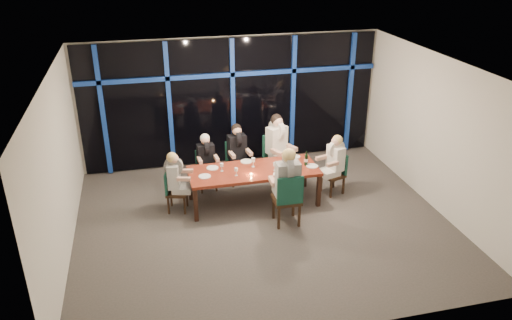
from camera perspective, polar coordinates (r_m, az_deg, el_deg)
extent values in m
plane|color=#534D49|center=(9.66, 0.84, -7.12)|extent=(7.00, 7.00, 0.00)
cube|color=silver|center=(11.71, -2.77, 6.77)|extent=(7.00, 0.04, 3.00)
cube|color=silver|center=(6.45, 7.61, -9.34)|extent=(7.00, 0.04, 3.00)
cube|color=silver|center=(8.84, -21.66, -1.13)|extent=(0.04, 6.00, 3.00)
cube|color=silver|center=(10.34, 20.06, 2.81)|extent=(0.04, 6.00, 3.00)
cube|color=white|center=(8.47, 0.97, 10.40)|extent=(7.00, 6.00, 0.04)
cube|color=black|center=(11.65, -2.71, 6.68)|extent=(6.86, 0.04, 2.94)
cube|color=navy|center=(11.45, -17.12, 5.28)|extent=(0.10, 0.10, 2.94)
cube|color=navy|center=(11.43, -9.85, 5.99)|extent=(0.10, 0.10, 2.94)
cube|color=navy|center=(11.60, -2.67, 6.61)|extent=(0.10, 0.10, 2.94)
cube|color=navy|center=(11.95, 4.23, 7.10)|extent=(0.10, 0.10, 2.94)
cube|color=navy|center=(12.45, 10.66, 7.47)|extent=(0.10, 0.10, 2.94)
cube|color=navy|center=(11.42, -2.73, 9.76)|extent=(6.86, 0.10, 0.10)
cube|color=#FF2D14|center=(12.00, 2.18, 10.46)|extent=(0.60, 0.05, 0.35)
cube|color=maroon|center=(9.99, -0.27, -1.26)|extent=(2.60, 1.00, 0.06)
cube|color=black|center=(9.60, -6.90, -5.13)|extent=(0.08, 0.08, 0.69)
cube|color=black|center=(10.12, 7.18, -3.50)|extent=(0.08, 0.08, 0.69)
cube|color=black|center=(10.37, -7.52, -2.78)|extent=(0.08, 0.08, 0.69)
cube|color=black|center=(10.85, 5.58, -1.38)|extent=(0.08, 0.08, 0.69)
cube|color=#311D10|center=(10.72, -5.63, -1.41)|extent=(0.43, 0.43, 0.05)
cube|color=#184D3C|center=(10.77, -5.90, 0.13)|extent=(0.40, 0.08, 0.44)
cube|color=#311D10|center=(10.64, -6.23, -2.92)|extent=(0.04, 0.04, 0.37)
cube|color=#311D10|center=(10.70, -4.56, -2.68)|extent=(0.04, 0.04, 0.37)
cube|color=#311D10|center=(10.92, -6.59, -2.18)|extent=(0.04, 0.04, 0.37)
cube|color=#311D10|center=(10.98, -4.96, -1.95)|extent=(0.04, 0.04, 0.37)
cube|color=#311D10|center=(10.94, -2.10, -0.55)|extent=(0.49, 0.49, 0.06)
cube|color=#184D3C|center=(10.99, -2.45, 1.07)|extent=(0.44, 0.10, 0.48)
cube|color=#311D10|center=(10.84, -2.65, -2.16)|extent=(0.04, 0.04, 0.40)
cube|color=#311D10|center=(10.94, -0.92, -1.87)|extent=(0.04, 0.04, 0.40)
cube|color=#311D10|center=(11.14, -3.21, -1.41)|extent=(0.04, 0.04, 0.40)
cube|color=#311D10|center=(11.23, -1.53, -1.14)|extent=(0.04, 0.04, 0.40)
cube|color=#311D10|center=(11.06, 2.48, 0.04)|extent=(0.64, 0.64, 0.06)
cube|color=#184D3C|center=(11.10, 1.80, 1.78)|extent=(0.47, 0.24, 0.54)
cube|color=#311D10|center=(10.93, 2.31, -1.78)|extent=(0.06, 0.06, 0.45)
cube|color=#311D10|center=(11.15, 3.85, -1.25)|extent=(0.06, 0.06, 0.45)
cube|color=#311D10|center=(11.20, 1.06, -1.08)|extent=(0.06, 0.06, 0.45)
cube|color=#311D10|center=(11.42, 2.59, -0.57)|extent=(0.06, 0.06, 0.45)
cube|color=#311D10|center=(9.99, -9.00, -3.68)|extent=(0.48, 0.48, 0.05)
cube|color=#184D3C|center=(9.91, -10.09, -2.45)|extent=(0.14, 0.40, 0.44)
cube|color=#311D10|center=(9.92, -8.15, -5.21)|extent=(0.04, 0.04, 0.37)
cube|color=#311D10|center=(10.20, -7.89, -4.32)|extent=(0.04, 0.04, 0.37)
cube|color=#311D10|center=(9.98, -9.97, -5.17)|extent=(0.04, 0.04, 0.37)
cube|color=#311D10|center=(10.25, -9.66, -4.29)|extent=(0.04, 0.04, 0.37)
cube|color=#311D10|center=(10.64, 8.78, -1.71)|extent=(0.51, 0.51, 0.06)
cube|color=#184D3C|center=(10.64, 9.64, -0.29)|extent=(0.16, 0.41, 0.46)
cube|color=#311D10|center=(10.76, 7.47, -2.63)|extent=(0.05, 0.05, 0.39)
cube|color=#311D10|center=(10.53, 8.55, -3.34)|extent=(0.05, 0.05, 0.39)
cube|color=#311D10|center=(10.95, 8.85, -2.22)|extent=(0.05, 0.05, 0.39)
cube|color=#311D10|center=(10.72, 9.95, -2.91)|extent=(0.05, 0.05, 0.39)
cube|color=#311D10|center=(9.43, 3.51, -4.54)|extent=(0.50, 0.50, 0.07)
cube|color=#184D3C|center=(9.10, 3.93, -3.56)|extent=(0.50, 0.06, 0.55)
cube|color=#311D10|center=(9.77, 4.27, -5.21)|extent=(0.04, 0.04, 0.46)
cube|color=#311D10|center=(9.68, 2.02, -5.48)|extent=(0.04, 0.04, 0.46)
cube|color=#311D10|center=(9.45, 4.96, -6.37)|extent=(0.04, 0.04, 0.46)
cube|color=#311D10|center=(9.35, 2.62, -6.66)|extent=(0.04, 0.04, 0.46)
cube|color=black|center=(10.59, -5.52, -1.22)|extent=(0.35, 0.40, 0.12)
cube|color=black|center=(10.59, -5.76, 0.53)|extent=(0.37, 0.24, 0.50)
cylinder|color=black|center=(10.51, -5.81, 1.50)|extent=(0.12, 0.38, 0.37)
sphere|color=tan|center=(10.43, -5.82, 2.27)|extent=(0.19, 0.19, 0.19)
sphere|color=silver|center=(10.46, -5.87, 2.48)|extent=(0.20, 0.20, 0.20)
cube|color=tan|center=(10.36, -6.45, -0.03)|extent=(0.09, 0.27, 0.07)
cube|color=tan|center=(10.43, -4.55, 0.22)|extent=(0.09, 0.27, 0.07)
cube|color=black|center=(10.80, -1.90, -0.34)|extent=(0.40, 0.45, 0.13)
cube|color=black|center=(10.80, -2.20, 1.51)|extent=(0.41, 0.28, 0.54)
cylinder|color=black|center=(10.72, -2.22, 2.56)|extent=(0.15, 0.41, 0.40)
sphere|color=tan|center=(10.64, -2.20, 3.38)|extent=(0.20, 0.20, 0.20)
sphere|color=black|center=(10.66, -2.27, 3.60)|extent=(0.22, 0.22, 0.22)
cube|color=tan|center=(10.57, -2.77, 0.62)|extent=(0.11, 0.30, 0.08)
cube|color=tan|center=(10.68, -0.81, 0.92)|extent=(0.11, 0.30, 0.08)
cube|color=white|center=(10.93, 2.92, 0.33)|extent=(0.54, 0.57, 0.15)
cube|color=white|center=(10.91, 2.38, 2.33)|extent=(0.50, 0.41, 0.60)
cylinder|color=white|center=(10.82, 2.40, 3.49)|extent=(0.28, 0.46, 0.45)
sphere|color=tan|center=(10.74, 2.49, 4.43)|extent=(0.23, 0.23, 0.23)
sphere|color=black|center=(10.76, 2.35, 4.65)|extent=(0.25, 0.25, 0.25)
cube|color=tan|center=(10.66, 2.35, 0.87)|extent=(0.21, 0.33, 0.09)
cube|color=tan|center=(10.92, 4.10, 1.42)|extent=(0.21, 0.33, 0.09)
cube|color=black|center=(9.93, -8.43, -3.24)|extent=(0.44, 0.40, 0.12)
cube|color=black|center=(9.82, -9.34, -1.72)|extent=(0.29, 0.40, 0.49)
cylinder|color=black|center=(9.74, -9.42, -0.70)|extent=(0.38, 0.18, 0.37)
sphere|color=tan|center=(9.67, -9.38, 0.16)|extent=(0.19, 0.19, 0.19)
sphere|color=tan|center=(9.66, -9.60, 0.30)|extent=(0.20, 0.20, 0.20)
cube|color=tan|center=(9.63, -8.28, -2.16)|extent=(0.27, 0.13, 0.07)
cube|color=tan|center=(9.94, -7.98, -1.25)|extent=(0.27, 0.13, 0.07)
cube|color=white|center=(10.54, 8.34, -1.40)|extent=(0.46, 0.43, 0.13)
cube|color=white|center=(10.49, 9.08, 0.27)|extent=(0.32, 0.42, 0.51)
cylinder|color=white|center=(10.41, 9.15, 1.28)|extent=(0.40, 0.20, 0.39)
sphere|color=tan|center=(10.34, 9.13, 2.10)|extent=(0.19, 0.19, 0.19)
sphere|color=tan|center=(10.35, 9.30, 2.28)|extent=(0.21, 0.21, 0.21)
cube|color=tan|center=(10.51, 7.51, 0.27)|extent=(0.29, 0.15, 0.07)
cube|color=tan|center=(10.25, 8.74, -0.47)|extent=(0.29, 0.15, 0.07)
cube|color=black|center=(9.49, 3.31, -3.58)|extent=(0.40, 0.47, 0.15)
cube|color=black|center=(9.17, 3.66, -2.09)|extent=(0.44, 0.27, 0.62)
cylinder|color=black|center=(9.06, 3.70, -0.72)|extent=(0.12, 0.46, 0.46)
sphere|color=tan|center=(9.00, 3.69, 0.47)|extent=(0.23, 0.23, 0.23)
sphere|color=tan|center=(8.95, 3.78, 0.55)|extent=(0.25, 0.25, 0.25)
cube|color=tan|center=(9.53, 4.47, -2.19)|extent=(0.09, 0.33, 0.09)
cube|color=tan|center=(9.42, 1.91, -2.46)|extent=(0.09, 0.33, 0.09)
cylinder|color=white|center=(10.07, -5.00, -0.91)|extent=(0.24, 0.24, 0.01)
cylinder|color=white|center=(10.32, -1.11, -0.16)|extent=(0.24, 0.24, 0.01)
cylinder|color=white|center=(10.56, 4.43, 0.38)|extent=(0.24, 0.24, 0.01)
cylinder|color=white|center=(9.74, -5.89, -1.87)|extent=(0.24, 0.24, 0.01)
cylinder|color=white|center=(10.18, 6.43, -0.69)|extent=(0.24, 0.24, 0.01)
cylinder|color=white|center=(9.78, 2.66, -1.64)|extent=(0.24, 0.24, 0.01)
cylinder|color=black|center=(10.17, 5.76, -0.01)|extent=(0.07, 0.07, 0.23)
cylinder|color=black|center=(10.10, 5.80, 0.81)|extent=(0.03, 0.03, 0.09)
cylinder|color=silver|center=(10.17, 5.76, -0.01)|extent=(0.07, 0.07, 0.06)
cylinder|color=white|center=(9.96, 4.18, -0.60)|extent=(0.11, 0.11, 0.19)
cylinder|color=white|center=(9.97, 4.51, -0.47)|extent=(0.02, 0.02, 0.14)
cylinder|color=#FDAE4C|center=(9.76, -0.56, -1.62)|extent=(0.05, 0.05, 0.03)
cylinder|color=silver|center=(9.74, -2.27, -1.78)|extent=(0.06, 0.06, 0.01)
cylinder|color=silver|center=(9.72, -2.27, -1.51)|extent=(0.01, 0.01, 0.10)
cylinder|color=silver|center=(9.68, -2.28, -1.08)|extent=(0.06, 0.06, 0.07)
cylinder|color=silver|center=(10.10, -0.32, -0.75)|extent=(0.07, 0.07, 0.01)
cylinder|color=silver|center=(10.08, -0.32, -0.45)|extent=(0.01, 0.01, 0.11)
cylinder|color=silver|center=(10.04, -0.32, 0.03)|extent=(0.07, 0.07, 0.08)
cylinder|color=silver|center=(9.95, 2.16, -1.19)|extent=(0.06, 0.06, 0.01)
cylinder|color=silver|center=(9.93, 2.17, -0.92)|extent=(0.01, 0.01, 0.10)
cylinder|color=silver|center=(9.89, 2.18, -0.48)|extent=(0.07, 0.07, 0.07)
cylinder|color=silver|center=(9.94, -3.92, -1.26)|extent=(0.06, 0.06, 0.01)
cylinder|color=silver|center=(9.92, -3.93, -0.99)|extent=(0.01, 0.01, 0.10)
cylinder|color=silver|center=(9.88, -3.94, -0.56)|extent=(0.07, 0.07, 0.07)
cylinder|color=white|center=(10.36, 4.07, -0.14)|extent=(0.06, 0.06, 0.01)
cylinder|color=white|center=(10.34, 4.08, 0.11)|extent=(0.01, 0.01, 0.09)
cylinder|color=white|center=(10.31, 4.09, 0.52)|extent=(0.06, 0.06, 0.07)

